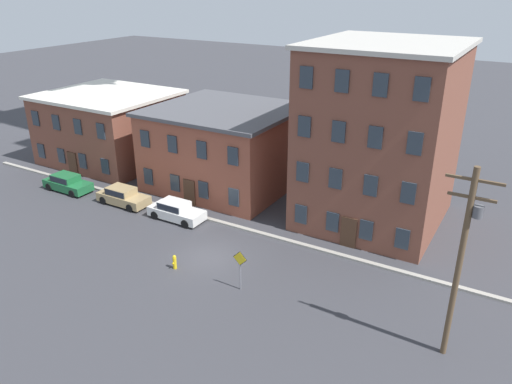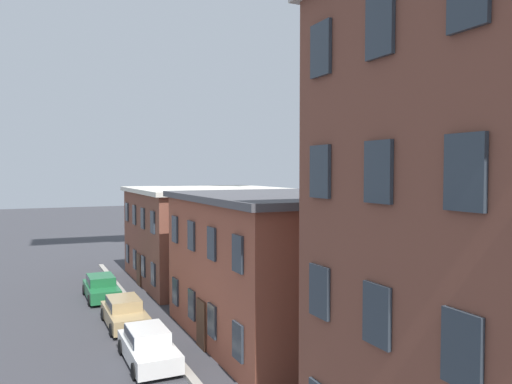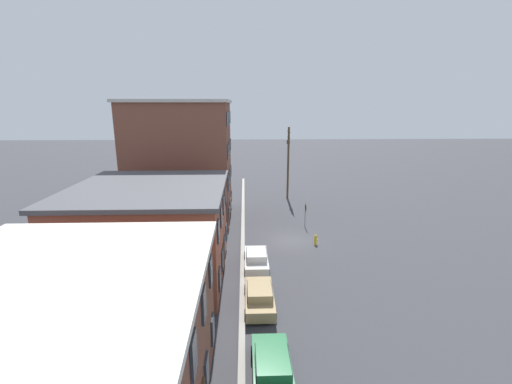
# 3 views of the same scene
# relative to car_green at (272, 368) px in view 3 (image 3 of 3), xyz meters

# --- Properties ---
(ground_plane) EXTENTS (200.00, 200.00, 0.00)m
(ground_plane) POSITION_rel_car_green_xyz_m (17.06, -3.07, -0.75)
(ground_plane) COLOR #38383D
(kerb_strip) EXTENTS (56.00, 0.36, 0.16)m
(kerb_strip) POSITION_rel_car_green_xyz_m (17.06, 1.43, -0.67)
(kerb_strip) COLOR #9E998E
(kerb_strip) RESTS_ON ground_plane
(apartment_corner) EXTENTS (11.89, 10.59, 6.75)m
(apartment_corner) POSITION_rel_car_green_xyz_m (-2.54, 7.97, 2.64)
(apartment_corner) COLOR brown
(apartment_corner) RESTS_ON ground_plane
(apartment_midblock) EXTENTS (11.83, 10.98, 6.90)m
(apartment_midblock) POSITION_rel_car_green_xyz_m (11.01, 8.17, 2.72)
(apartment_midblock) COLOR brown
(apartment_midblock) RESTS_ON ground_plane
(apartment_far) EXTENTS (10.07, 11.05, 13.10)m
(apartment_far) POSITION_rel_car_green_xyz_m (24.50, 8.20, 5.82)
(apartment_far) COLOR brown
(apartment_far) RESTS_ON ground_plane
(car_green) EXTENTS (4.40, 1.92, 1.43)m
(car_green) POSITION_rel_car_green_xyz_m (0.00, 0.00, 0.00)
(car_green) COLOR #1E6638
(car_green) RESTS_ON ground_plane
(car_tan) EXTENTS (4.40, 1.92, 1.43)m
(car_tan) POSITION_rel_car_green_xyz_m (6.19, 0.32, 0.00)
(car_tan) COLOR tan
(car_tan) RESTS_ON ground_plane
(car_white) EXTENTS (4.40, 1.92, 1.43)m
(car_white) POSITION_rel_car_green_xyz_m (11.65, 0.33, 0.00)
(car_white) COLOR silver
(car_white) RESTS_ON ground_plane
(caution_sign) EXTENTS (0.93, 0.08, 2.59)m
(caution_sign) POSITION_rel_car_green_xyz_m (20.86, -5.16, 0.98)
(caution_sign) COLOR slate
(caution_sign) RESTS_ON ground_plane
(utility_pole) EXTENTS (2.40, 0.44, 9.77)m
(utility_pole) POSITION_rel_car_green_xyz_m (32.38, -4.70, 4.73)
(utility_pole) COLOR brown
(utility_pole) RESTS_ON ground_plane
(fire_hydrant) EXTENTS (0.24, 0.34, 0.96)m
(fire_hydrant) POSITION_rel_car_green_xyz_m (16.04, -5.30, -0.27)
(fire_hydrant) COLOR yellow
(fire_hydrant) RESTS_ON ground_plane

